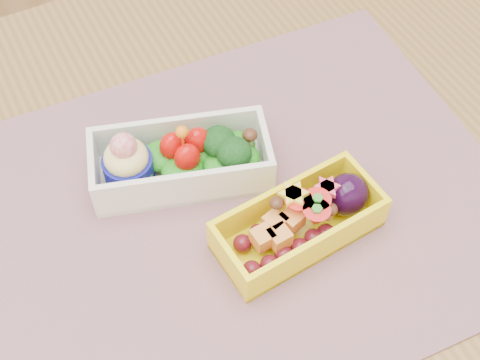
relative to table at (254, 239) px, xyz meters
name	(u,v)px	position (x,y,z in m)	size (l,w,h in m)	color
table	(254,239)	(0.00, 0.00, 0.00)	(1.20, 0.80, 0.75)	brown
placemat	(236,208)	(-0.03, -0.01, 0.10)	(0.57, 0.43, 0.00)	#96676F
bento_white	(180,160)	(-0.06, 0.05, 0.13)	(0.20, 0.13, 0.08)	white
bento_yellow	(302,221)	(0.01, -0.07, 0.13)	(0.17, 0.09, 0.06)	yellow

